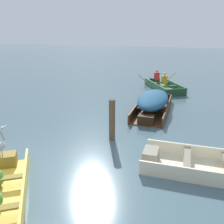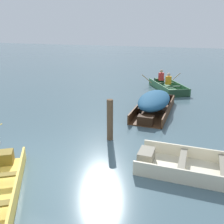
{
  "view_description": "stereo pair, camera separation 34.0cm",
  "coord_description": "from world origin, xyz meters",
  "px_view_note": "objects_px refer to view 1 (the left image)",
  "views": [
    {
      "loc": [
        3.13,
        -4.16,
        3.27
      ],
      "look_at": [
        0.59,
        3.97,
        0.35
      ],
      "focal_mm": 40.0,
      "sensor_mm": 36.0,
      "label": 1
    },
    {
      "loc": [
        3.45,
        -4.05,
        3.27
      ],
      "look_at": [
        0.59,
        3.97,
        0.35
      ],
      "focal_mm": 40.0,
      "sensor_mm": 36.0,
      "label": 2
    }
  ],
  "objects_px": {
    "skiff_dark_varnish_near_moored": "(153,102)",
    "rowboat_green_with_crew": "(162,85)",
    "mooring_post": "(112,120)",
    "skiff_cream_mid_moored": "(200,166)",
    "heron_on_dinghy": "(0,145)"
  },
  "relations": [
    {
      "from": "skiff_dark_varnish_near_moored",
      "to": "rowboat_green_with_crew",
      "type": "relative_size",
      "value": 1.04
    },
    {
      "from": "mooring_post",
      "to": "skiff_cream_mid_moored",
      "type": "bearing_deg",
      "value": -22.33
    },
    {
      "from": "mooring_post",
      "to": "skiff_dark_varnish_near_moored",
      "type": "bearing_deg",
      "value": 75.12
    },
    {
      "from": "heron_on_dinghy",
      "to": "skiff_dark_varnish_near_moored",
      "type": "bearing_deg",
      "value": 67.46
    },
    {
      "from": "rowboat_green_with_crew",
      "to": "heron_on_dinghy",
      "type": "height_order",
      "value": "heron_on_dinghy"
    },
    {
      "from": "rowboat_green_with_crew",
      "to": "mooring_post",
      "type": "xyz_separation_m",
      "value": [
        -0.7,
        -7.18,
        0.44
      ]
    },
    {
      "from": "skiff_dark_varnish_near_moored",
      "to": "skiff_cream_mid_moored",
      "type": "height_order",
      "value": "skiff_dark_varnish_near_moored"
    },
    {
      "from": "rowboat_green_with_crew",
      "to": "mooring_post",
      "type": "relative_size",
      "value": 2.55
    },
    {
      "from": "skiff_dark_varnish_near_moored",
      "to": "rowboat_green_with_crew",
      "type": "height_order",
      "value": "rowboat_green_with_crew"
    },
    {
      "from": "rowboat_green_with_crew",
      "to": "heron_on_dinghy",
      "type": "relative_size",
      "value": 3.84
    },
    {
      "from": "skiff_dark_varnish_near_moored",
      "to": "skiff_cream_mid_moored",
      "type": "xyz_separation_m",
      "value": [
        1.73,
        -3.99,
        -0.32
      ]
    },
    {
      "from": "skiff_cream_mid_moored",
      "to": "rowboat_green_with_crew",
      "type": "xyz_separation_m",
      "value": [
        -1.82,
        8.21,
        0.07
      ]
    },
    {
      "from": "skiff_cream_mid_moored",
      "to": "rowboat_green_with_crew",
      "type": "bearing_deg",
      "value": 102.49
    },
    {
      "from": "skiff_dark_varnish_near_moored",
      "to": "mooring_post",
      "type": "xyz_separation_m",
      "value": [
        -0.78,
        -2.95,
        0.19
      ]
    },
    {
      "from": "skiff_cream_mid_moored",
      "to": "rowboat_green_with_crew",
      "type": "height_order",
      "value": "rowboat_green_with_crew"
    }
  ]
}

